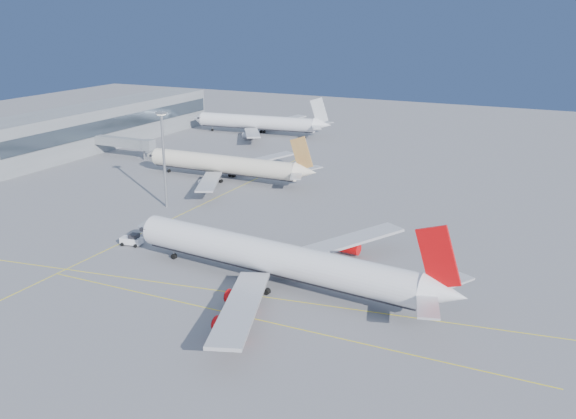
# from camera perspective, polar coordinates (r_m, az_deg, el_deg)

# --- Properties ---
(ground) EXTENTS (500.00, 500.00, 0.00)m
(ground) POSITION_cam_1_polar(r_m,az_deg,el_deg) (118.93, -1.08, -6.63)
(ground) COLOR slate
(ground) RESTS_ON ground
(terminal) EXTENTS (18.40, 110.00, 15.00)m
(terminal) POSITION_cam_1_polar(r_m,az_deg,el_deg) (248.39, -16.18, 7.22)
(terminal) COLOR gray
(terminal) RESTS_ON ground
(jet_bridge) EXTENTS (23.60, 3.60, 6.90)m
(jet_bridge) POSITION_cam_1_polar(r_m,az_deg,el_deg) (225.04, -14.14, 5.78)
(jet_bridge) COLOR gray
(jet_bridge) RESTS_ON ground
(taxiway_lines) EXTENTS (118.86, 140.00, 0.02)m
(taxiway_lines) POSITION_cam_1_polar(r_m,az_deg,el_deg) (130.68, -5.59, -4.43)
(taxiway_lines) COLOR yellow
(taxiway_lines) RESTS_ON ground
(airliner_virgin) EXTENTS (69.62, 62.22, 17.17)m
(airliner_virgin) POSITION_cam_1_polar(r_m,az_deg,el_deg) (116.14, -0.85, -4.46)
(airliner_virgin) COLOR white
(airliner_virgin) RESTS_ON ground
(airliner_etihad) EXTENTS (58.06, 53.83, 15.20)m
(airliner_etihad) POSITION_cam_1_polar(r_m,az_deg,el_deg) (190.13, -5.50, 3.99)
(airliner_etihad) COLOR beige
(airliner_etihad) RESTS_ON ground
(airliner_third) EXTENTS (60.18, 55.25, 16.14)m
(airliner_third) POSITION_cam_1_polar(r_m,az_deg,el_deg) (260.08, -2.52, 7.73)
(airliner_third) COLOR white
(airliner_third) RESTS_ON ground
(pushback_tug) EXTENTS (4.85, 3.35, 2.57)m
(pushback_tug) POSITION_cam_1_polar(r_m,az_deg,el_deg) (141.38, -13.70, -2.64)
(pushback_tug) COLOR white
(pushback_tug) RESTS_ON ground
(light_mast) EXTENTS (2.10, 2.10, 24.30)m
(light_mast) POSITION_cam_1_polar(r_m,az_deg,el_deg) (163.70, -11.01, 5.05)
(light_mast) COLOR gray
(light_mast) RESTS_ON ground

